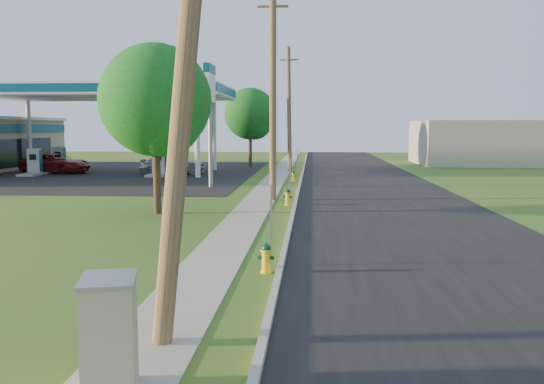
{
  "coord_description": "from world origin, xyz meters",
  "views": [
    {
      "loc": [
        1.25,
        -9.57,
        3.38
      ],
      "look_at": [
        0.0,
        8.0,
        1.4
      ],
      "focal_mm": 38.0,
      "sensor_mm": 36.0,
      "label": 1
    }
  ],
  "objects_px": {
    "hydrant_mid": "(288,197)",
    "hydrant_far": "(293,176)",
    "car_red": "(56,163)",
    "fuel_pump_ne": "(159,166)",
    "utility_pole_near": "(188,30)",
    "fuel_pump_sw": "(59,162)",
    "tree_lot": "(251,116)",
    "tree_verge": "(157,105)",
    "fuel_pump_nw": "(35,165)",
    "utility_cabinet": "(110,336)",
    "hydrant_near": "(266,258)",
    "utility_pole_mid": "(273,93)",
    "price_pylon": "(210,90)",
    "utility_pole_far": "(289,109)",
    "car_silver": "(172,163)",
    "fuel_pump_se": "(173,162)"
  },
  "relations": [
    {
      "from": "hydrant_mid",
      "to": "hydrant_far",
      "type": "relative_size",
      "value": 1.12
    },
    {
      "from": "car_red",
      "to": "fuel_pump_ne",
      "type": "bearing_deg",
      "value": -89.05
    },
    {
      "from": "fuel_pump_ne",
      "to": "hydrant_mid",
      "type": "bearing_deg",
      "value": -56.77
    },
    {
      "from": "utility_pole_near",
      "to": "fuel_pump_ne",
      "type": "relative_size",
      "value": 2.96
    },
    {
      "from": "fuel_pump_sw",
      "to": "tree_lot",
      "type": "xyz_separation_m",
      "value": [
        14.37,
        6.59,
        3.67
      ]
    },
    {
      "from": "tree_verge",
      "to": "hydrant_mid",
      "type": "bearing_deg",
      "value": 29.1
    },
    {
      "from": "utility_pole_near",
      "to": "hydrant_far",
      "type": "bearing_deg",
      "value": 88.68
    },
    {
      "from": "fuel_pump_nw",
      "to": "utility_cabinet",
      "type": "bearing_deg",
      "value": -62.27
    },
    {
      "from": "hydrant_near",
      "to": "utility_cabinet",
      "type": "xyz_separation_m",
      "value": [
        -1.47,
        -6.25,
        0.41
      ]
    },
    {
      "from": "utility_pole_mid",
      "to": "price_pylon",
      "type": "relative_size",
      "value": 1.43
    },
    {
      "from": "fuel_pump_sw",
      "to": "utility_cabinet",
      "type": "xyz_separation_m",
      "value": [
        17.21,
        -36.74,
        0.04
      ]
    },
    {
      "from": "utility_pole_mid",
      "to": "utility_pole_far",
      "type": "xyz_separation_m",
      "value": [
        0.0,
        18.0,
        -0.15
      ]
    },
    {
      "from": "tree_verge",
      "to": "tree_lot",
      "type": "xyz_separation_m",
      "value": [
        0.63,
        28.1,
        0.14
      ]
    },
    {
      "from": "utility_pole_far",
      "to": "price_pylon",
      "type": "height_order",
      "value": "utility_pole_far"
    },
    {
      "from": "hydrant_mid",
      "to": "price_pylon",
      "type": "bearing_deg",
      "value": 122.74
    },
    {
      "from": "price_pylon",
      "to": "hydrant_mid",
      "type": "distance_m",
      "value": 10.02
    },
    {
      "from": "car_silver",
      "to": "tree_lot",
      "type": "bearing_deg",
      "value": -38.54
    },
    {
      "from": "car_red",
      "to": "utility_pole_far",
      "type": "bearing_deg",
      "value": -66.23
    },
    {
      "from": "fuel_pump_se",
      "to": "car_red",
      "type": "distance_m",
      "value": 8.6
    },
    {
      "from": "utility_pole_near",
      "to": "hydrant_near",
      "type": "xyz_separation_m",
      "value": [
        0.78,
        4.51,
        -4.45
      ]
    },
    {
      "from": "fuel_pump_ne",
      "to": "tree_verge",
      "type": "height_order",
      "value": "tree_verge"
    },
    {
      "from": "hydrant_far",
      "to": "fuel_pump_ne",
      "type": "bearing_deg",
      "value": 160.14
    },
    {
      "from": "fuel_pump_nw",
      "to": "car_red",
      "type": "bearing_deg",
      "value": 69.45
    },
    {
      "from": "tree_verge",
      "to": "hydrant_mid",
      "type": "height_order",
      "value": "tree_verge"
    },
    {
      "from": "car_red",
      "to": "tree_lot",
      "type": "bearing_deg",
      "value": -44.05
    },
    {
      "from": "hydrant_far",
      "to": "fuel_pump_se",
      "type": "bearing_deg",
      "value": 142.02
    },
    {
      "from": "fuel_pump_nw",
      "to": "car_red",
      "type": "xyz_separation_m",
      "value": [
        0.68,
        1.82,
        0.01
      ]
    },
    {
      "from": "fuel_pump_ne",
      "to": "hydrant_far",
      "type": "relative_size",
      "value": 4.8
    },
    {
      "from": "fuel_pump_ne",
      "to": "fuel_pump_sw",
      "type": "bearing_deg",
      "value": 156.04
    },
    {
      "from": "fuel_pump_se",
      "to": "hydrant_mid",
      "type": "xyz_separation_m",
      "value": [
        9.67,
        -18.77,
        -0.36
      ]
    },
    {
      "from": "fuel_pump_sw",
      "to": "price_pylon",
      "type": "bearing_deg",
      "value": -39.4
    },
    {
      "from": "car_red",
      "to": "hydrant_mid",
      "type": "bearing_deg",
      "value": -119.38
    },
    {
      "from": "fuel_pump_ne",
      "to": "price_pylon",
      "type": "distance_m",
      "value": 10.17
    },
    {
      "from": "price_pylon",
      "to": "tree_verge",
      "type": "height_order",
      "value": "price_pylon"
    },
    {
      "from": "fuel_pump_sw",
      "to": "tree_lot",
      "type": "distance_m",
      "value": 16.23
    },
    {
      "from": "utility_pole_near",
      "to": "utility_pole_mid",
      "type": "height_order",
      "value": "utility_pole_mid"
    },
    {
      "from": "fuel_pump_sw",
      "to": "tree_lot",
      "type": "relative_size",
      "value": 0.47
    },
    {
      "from": "fuel_pump_nw",
      "to": "fuel_pump_sw",
      "type": "bearing_deg",
      "value": 90.0
    },
    {
      "from": "utility_pole_far",
      "to": "fuel_pump_sw",
      "type": "distance_m",
      "value": 18.39
    },
    {
      "from": "utility_cabinet",
      "to": "car_silver",
      "type": "relative_size",
      "value": 0.33
    },
    {
      "from": "utility_pole_far",
      "to": "fuel_pump_se",
      "type": "distance_m",
      "value": 9.84
    },
    {
      "from": "hydrant_near",
      "to": "hydrant_mid",
      "type": "height_order",
      "value": "hydrant_mid"
    },
    {
      "from": "fuel_pump_se",
      "to": "hydrant_near",
      "type": "xyz_separation_m",
      "value": [
        9.68,
        -30.49,
        -0.37
      ]
    },
    {
      "from": "utility_pole_near",
      "to": "utility_pole_far",
      "type": "height_order",
      "value": "utility_pole_far"
    },
    {
      "from": "fuel_pump_se",
      "to": "car_red",
      "type": "relative_size",
      "value": 0.61
    },
    {
      "from": "fuel_pump_nw",
      "to": "tree_lot",
      "type": "bearing_deg",
      "value": 36.39
    },
    {
      "from": "fuel_pump_ne",
      "to": "car_red",
      "type": "bearing_deg",
      "value": 167.65
    },
    {
      "from": "fuel_pump_sw",
      "to": "hydrant_near",
      "type": "distance_m",
      "value": 35.76
    },
    {
      "from": "hydrant_mid",
      "to": "tree_lot",
      "type": "bearing_deg",
      "value": 99.64
    },
    {
      "from": "hydrant_near",
      "to": "hydrant_far",
      "type": "height_order",
      "value": "hydrant_near"
    }
  ]
}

